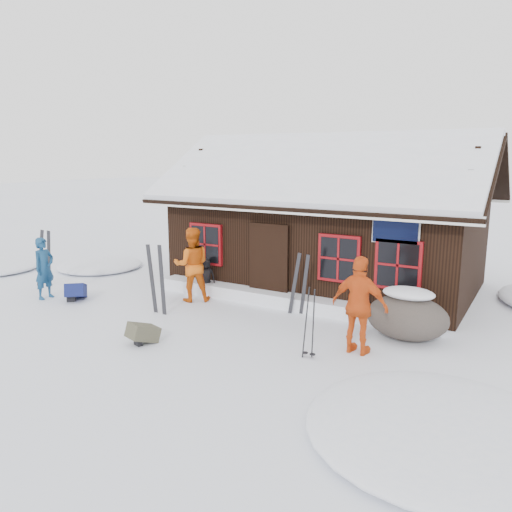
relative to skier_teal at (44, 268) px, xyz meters
The scene contains 15 objects.
ground 4.48m from the skier_teal, ahead, with size 120.00×120.00×0.00m, color white.
mountain_hut 7.96m from the skier_teal, 41.96° to the left, with size 8.90×6.09×4.42m.
snow_drift 6.46m from the skier_teal, 23.54° to the left, with size 7.60×0.60×0.35m, color white.
snow_mounds 6.48m from the skier_teal, 19.84° to the left, with size 20.60×13.20×0.48m.
skier_teal is the anchor object (origin of this frame).
skier_orange_left 3.96m from the skier_teal, 27.37° to the left, with size 0.94×0.73×1.94m, color #D95A0F.
skier_orange_right 8.48m from the skier_teal, ahead, with size 1.12×0.47×1.91m, color #D84F16.
skier_crouched 4.28m from the skier_teal, 36.12° to the left, with size 0.49×0.32×0.99m, color black.
boulder 9.26m from the skier_teal, 11.53° to the left, with size 1.68×1.26×0.98m.
ski_pair_left 1.39m from the skier_teal, 142.93° to the left, with size 0.56×0.23×1.71m.
ski_pair_mid 3.49m from the skier_teal, ahead, with size 0.50×0.13×1.74m.
ski_pair_right 6.79m from the skier_teal, 19.07° to the left, with size 0.54×0.15×1.54m.
ski_poles 7.74m from the skier_teal, ahead, with size 0.25×0.12×1.40m.
backpack_blue 1.10m from the skier_teal, 18.05° to the left, with size 0.48×0.63×0.34m, color #121A51.
backpack_olive 4.72m from the skier_teal, 14.01° to the right, with size 0.43×0.57×0.31m, color #474432.
Camera 1 is at (7.01, -8.54, 3.74)m, focal length 35.00 mm.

